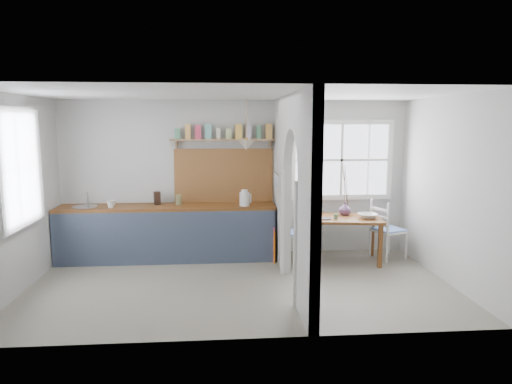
{
  "coord_description": "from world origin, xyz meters",
  "views": [
    {
      "loc": [
        -0.26,
        -6.06,
        2.22
      ],
      "look_at": [
        0.25,
        0.43,
        1.24
      ],
      "focal_mm": 32.0,
      "sensor_mm": 36.0,
      "label": 1
    }
  ],
  "objects": [
    {
      "name": "nook_window",
      "position": [
        1.8,
        1.56,
        1.6
      ],
      "size": [
        1.76,
        0.1,
        1.3
      ],
      "primitive_type": null,
      "color": "white",
      "rests_on": "walls"
    },
    {
      "name": "walls",
      "position": [
        0.0,
        0.0,
        1.3
      ],
      "size": [
        5.81,
        3.21,
        2.6
      ],
      "color": "beige",
      "rests_on": "floor"
    },
    {
      "name": "mug_a",
      "position": [
        -1.99,
        1.17,
        0.96
      ],
      "size": [
        0.13,
        0.13,
        0.12
      ],
      "primitive_type": "imported",
      "rotation": [
        0.0,
        0.0,
        -0.01
      ],
      "color": "silver",
      "rests_on": "counter"
    },
    {
      "name": "mug_b",
      "position": [
        -2.01,
        1.33,
        0.94
      ],
      "size": [
        0.12,
        0.12,
        0.09
      ],
      "primitive_type": "imported",
      "rotation": [
        0.0,
        0.0,
        -0.08
      ],
      "color": "white",
      "rests_on": "counter"
    },
    {
      "name": "towel_magenta",
      "position": [
        0.58,
        0.98,
        0.28
      ],
      "size": [
        0.02,
        0.03,
        0.6
      ],
      "primitive_type": "cube",
      "color": "#D24166",
      "rests_on": "counter"
    },
    {
      "name": "ceiling",
      "position": [
        0.0,
        0.0,
        2.6
      ],
      "size": [
        5.8,
        3.2,
        0.01
      ],
      "primitive_type": "cube",
      "color": "beige",
      "rests_on": "walls"
    },
    {
      "name": "sink",
      "position": [
        -2.43,
        1.3,
        0.89
      ],
      "size": [
        0.4,
        0.4,
        0.02
      ],
      "primitive_type": "cylinder",
      "color": "silver",
      "rests_on": "counter"
    },
    {
      "name": "counter",
      "position": [
        -1.13,
        1.33,
        0.46
      ],
      "size": [
        3.5,
        0.6,
        0.9
      ],
      "color": "#5E2E13",
      "rests_on": "floor"
    },
    {
      "name": "table_cup",
      "position": [
        1.54,
        0.87,
        0.76
      ],
      "size": [
        0.1,
        0.1,
        0.08
      ],
      "primitive_type": "imported",
      "rotation": [
        0.0,
        0.0,
        -0.23
      ],
      "color": "#6F9D71",
      "rests_on": "dining_table"
    },
    {
      "name": "partition",
      "position": [
        0.7,
        0.06,
        1.45
      ],
      "size": [
        0.12,
        3.2,
        2.6
      ],
      "color": "beige",
      "rests_on": "floor"
    },
    {
      "name": "chair_left",
      "position": [
        0.93,
        1.04,
        0.48
      ],
      "size": [
        0.49,
        0.49,
        0.96
      ],
      "primitive_type": null,
      "rotation": [
        0.0,
        0.0,
        -1.7
      ],
      "color": "silver",
      "rests_on": "floor"
    },
    {
      "name": "kettle",
      "position": [
        0.12,
        1.19,
        1.03
      ],
      "size": [
        0.23,
        0.19,
        0.26
      ],
      "primitive_type": null,
      "rotation": [
        0.0,
        0.0,
        0.09
      ],
      "color": "silver",
      "rests_on": "counter"
    },
    {
      "name": "vase",
      "position": [
        1.78,
        1.18,
        0.83
      ],
      "size": [
        0.26,
        0.26,
        0.21
      ],
      "primitive_type": "imported",
      "rotation": [
        0.0,
        0.0,
        0.35
      ],
      "color": "#56395C",
      "rests_on": "dining_table"
    },
    {
      "name": "pendant_lamp",
      "position": [
        0.15,
        1.15,
        1.88
      ],
      "size": [
        0.26,
        0.26,
        0.16
      ],
      "primitive_type": "cone",
      "color": "silver",
      "rests_on": "ceiling"
    },
    {
      "name": "jar",
      "position": [
        -0.95,
        1.39,
        0.98
      ],
      "size": [
        0.13,
        0.13,
        0.16
      ],
      "primitive_type": "cylinder",
      "rotation": [
        0.0,
        0.0,
        0.33
      ],
      "color": "olive",
      "rests_on": "counter"
    },
    {
      "name": "chair_right",
      "position": [
        2.5,
        1.09,
        0.49
      ],
      "size": [
        0.58,
        0.58,
        0.98
      ],
      "primitive_type": null,
      "rotation": [
        0.0,
        0.0,
        1.94
      ],
      "color": "silver",
      "rests_on": "floor"
    },
    {
      "name": "bowl",
      "position": [
        2.07,
        0.9,
        0.76
      ],
      "size": [
        0.3,
        0.3,
        0.07
      ],
      "primitive_type": "imported",
      "rotation": [
        0.0,
        0.0,
        -0.02
      ],
      "color": "silver",
      "rests_on": "dining_table"
    },
    {
      "name": "towel_orange",
      "position": [
        0.58,
        0.94,
        0.25
      ],
      "size": [
        0.02,
        0.03,
        0.54
      ],
      "primitive_type": "cube",
      "color": "orange",
      "rests_on": "counter"
    },
    {
      "name": "knife_block",
      "position": [
        -1.3,
        1.42,
        1.0
      ],
      "size": [
        0.13,
        0.15,
        0.21
      ],
      "primitive_type": "cube",
      "rotation": [
        0.0,
        0.0,
        0.3
      ],
      "color": "#3D251A",
      "rests_on": "counter"
    },
    {
      "name": "dining_table",
      "position": [
        1.71,
        0.99,
        0.36
      ],
      "size": [
        1.25,
        0.92,
        0.72
      ],
      "primitive_type": null,
      "rotation": [
        0.0,
        0.0,
        -0.14
      ],
      "color": "#5E2E13",
      "rests_on": "floor"
    },
    {
      "name": "shelf",
      "position": [
        -0.21,
        1.49,
        2.01
      ],
      "size": [
        1.75,
        0.2,
        0.21
      ],
      "color": "#A37C59",
      "rests_on": "walls"
    },
    {
      "name": "backsplash",
      "position": [
        -0.2,
        1.58,
        1.35
      ],
      "size": [
        1.65,
        0.03,
        0.9
      ],
      "primitive_type": "cube",
      "color": "olive",
      "rests_on": "walls"
    },
    {
      "name": "plate",
      "position": [
        1.37,
        0.88,
        0.73
      ],
      "size": [
        0.21,
        0.21,
        0.02
      ],
      "primitive_type": "cylinder",
      "rotation": [
        0.0,
        0.0,
        -0.09
      ],
      "color": "#362D2D",
      "rests_on": "dining_table"
    },
    {
      "name": "kitchen_window",
      "position": [
        -2.87,
        0.0,
        1.65
      ],
      "size": [
        0.1,
        1.16,
        1.5
      ],
      "primitive_type": null,
      "color": "white",
      "rests_on": "walls"
    },
    {
      "name": "utensil_rail",
      "position": [
        0.61,
        0.9,
        1.45
      ],
      "size": [
        0.02,
        0.5,
        0.02
      ],
      "primitive_type": "cylinder",
      "rotation": [
        1.57,
        0.0,
        0.0
      ],
      "color": "silver",
      "rests_on": "partition"
    },
    {
      "name": "floor",
      "position": [
        0.0,
        0.0,
        0.0
      ],
      "size": [
        5.8,
        3.2,
        0.01
      ],
      "primitive_type": "cube",
      "color": "slate",
      "rests_on": "ground"
    }
  ]
}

